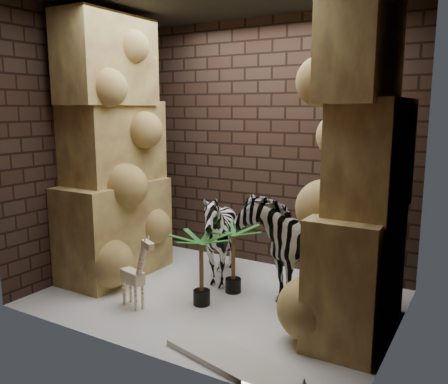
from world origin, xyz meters
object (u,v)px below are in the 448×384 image
Objects in this scene: zebra_right at (290,230)px; palm_back at (201,269)px; zebra_left at (219,241)px; giraffe_toy at (132,269)px; palm_front at (233,259)px; surfboard at (247,368)px.

zebra_right is 1.84× the size of palm_back.
zebra_left reaches higher than palm_back.
zebra_right is at bearing 31.21° from zebra_left.
palm_back is at bearing 49.94° from giraffe_toy.
zebra_left is at bearing 104.45° from palm_back.
giraffe_toy reaches higher than palm_back.
palm_front is 0.50× the size of surfboard.
zebra_left is at bearing -167.05° from zebra_right.
zebra_right reaches higher than palm_back.
zebra_left is 1.07m from giraffe_toy.
zebra_right is 1.86× the size of palm_front.
giraffe_toy reaches higher than palm_front.
surfboard is (0.83, -1.27, -0.34)m from palm_front.
zebra_right is at bearing 115.16° from surfboard.
giraffe_toy is 1.07× the size of palm_back.
giraffe_toy is (-1.18, -1.13, -0.29)m from zebra_right.
zebra_right is 1.74m from surfboard.
zebra_left is at bearing 82.61° from giraffe_toy.
zebra_left is at bearing 141.44° from surfboard.
surfboard is at bearing -1.73° from giraffe_toy.
palm_front is at bearing -147.26° from zebra_right.
zebra_left reaches higher than palm_front.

